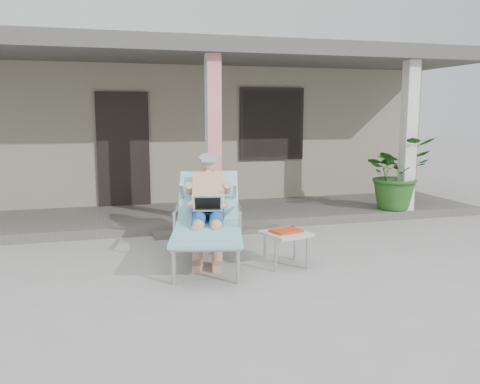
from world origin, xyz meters
name	(u,v)px	position (x,y,z in m)	size (l,w,h in m)	color
ground	(253,269)	(0.00, 0.00, 0.00)	(60.00, 60.00, 0.00)	#9E9E99
house	(173,121)	(0.00, 6.50, 1.67)	(10.40, 5.40, 3.30)	gray
porch_deck	(203,215)	(0.00, 3.00, 0.07)	(10.00, 2.00, 0.15)	#605B56
porch_overhang	(202,57)	(0.00, 2.95, 2.79)	(10.00, 2.30, 2.85)	silver
porch_step	(218,232)	(0.00, 1.85, 0.04)	(2.00, 0.30, 0.07)	#605B56
lounger	(208,192)	(-0.42, 0.64, 0.86)	(1.26, 2.22, 1.40)	#B7B7BC
side_table	(286,235)	(0.43, 0.02, 0.38)	(0.63, 0.63, 0.45)	#B9B9B4
potted_palm	(396,173)	(3.39, 2.29, 0.80)	(1.17, 1.02, 1.31)	#26591E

